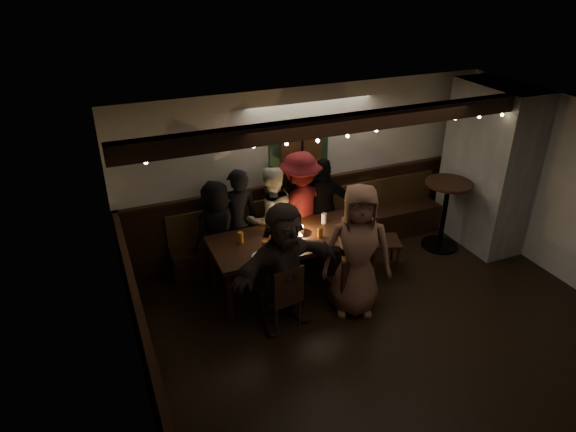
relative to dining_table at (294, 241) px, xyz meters
name	(u,v)px	position (x,y,z in m)	size (l,w,h in m)	color
room	(404,198)	(1.79, 0.02, 0.32)	(6.02, 5.01, 2.62)	black
dining_table	(294,241)	(0.00, 0.00, 0.00)	(2.30, 0.99, 1.00)	black
chair_near_left	(285,294)	(-0.46, -0.79, -0.23)	(0.49, 0.49, 0.93)	black
chair_near_right	(349,279)	(0.48, -0.76, -0.28)	(0.42, 0.42, 0.83)	black
chair_end	(379,236)	(1.39, -0.02, -0.21)	(0.56, 0.56, 0.97)	black
high_top	(445,206)	(2.67, 0.13, -0.03)	(0.72, 0.72, 1.15)	black
person_a	(217,230)	(-0.89, 0.70, 0.00)	(0.73, 0.48, 1.50)	black
person_b	(239,222)	(-0.56, 0.72, 0.07)	(0.60, 0.39, 1.64)	black
person_c	(271,219)	(-0.09, 0.65, 0.06)	(0.79, 0.61, 1.62)	beige
person_d	(300,208)	(0.39, 0.69, 0.13)	(1.14, 0.65, 1.76)	#551114
person_e	(323,208)	(0.78, 0.66, 0.06)	(0.95, 0.39, 1.62)	black
person_f	(284,268)	(-0.44, -0.73, 0.12)	(1.61, 0.51, 1.74)	#2D211F
person_g	(357,251)	(0.54, -0.80, 0.17)	(0.90, 0.58, 1.84)	brown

